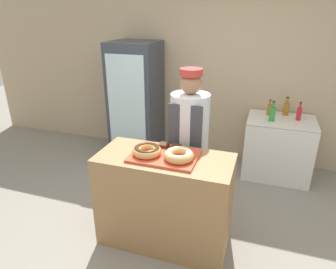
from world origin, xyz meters
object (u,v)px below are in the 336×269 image
object	(u,v)px
bottle_amber	(286,108)
donut_light_glaze	(179,155)
serving_tray	(164,156)
donut_chocolate_glaze	(147,150)
baker_person	(189,143)
beverage_fridge	(136,101)
bottle_green	(272,113)
brownie_back_right	(176,147)
bottle_amber_b	(269,109)
chest_freezer	(278,147)
bottle_red	(299,113)
brownie_back_left	(164,145)

from	to	relation	value
bottle_amber	donut_light_glaze	bearing A→B (deg)	-115.35
serving_tray	donut_chocolate_glaze	world-z (taller)	donut_chocolate_glaze
baker_person	beverage_fridge	world-z (taller)	beverage_fridge
donut_light_glaze	bottle_green	world-z (taller)	bottle_green
donut_chocolate_glaze	brownie_back_right	distance (m)	0.30
donut_chocolate_glaze	baker_person	bearing A→B (deg)	67.72
serving_tray	bottle_amber_b	size ratio (longest dim) A/B	2.75
serving_tray	bottle_amber	world-z (taller)	bottle_amber
serving_tray	donut_chocolate_glaze	xyz separation A→B (m)	(-0.15, -0.05, 0.06)
baker_person	chest_freezer	size ratio (longest dim) A/B	1.88
beverage_fridge	bottle_amber	bearing A→B (deg)	5.27
bottle_red	bottle_green	size ratio (longest dim) A/B	0.92
chest_freezer	beverage_fridge	bearing A→B (deg)	-179.82
bottle_red	bottle_amber_b	size ratio (longest dim) A/B	1.12
brownie_back_left	bottle_green	world-z (taller)	bottle_green
donut_chocolate_glaze	bottle_amber	distance (m)	2.34
bottle_green	bottle_red	bearing A→B (deg)	23.63
bottle_amber	bottle_green	distance (m)	0.35
donut_light_glaze	bottle_amber_b	distance (m)	2.04
donut_chocolate_glaze	baker_person	world-z (taller)	baker_person
donut_chocolate_glaze	brownie_back_left	size ratio (longest dim) A/B	3.01
beverage_fridge	baker_person	bearing A→B (deg)	-46.23
brownie_back_right	baker_person	world-z (taller)	baker_person
chest_freezer	bottle_green	xyz separation A→B (m)	(-0.13, -0.12, 0.51)
donut_light_glaze	baker_person	xyz separation A→B (m)	(-0.06, 0.58, -0.14)
donut_light_glaze	chest_freezer	size ratio (longest dim) A/B	0.30
donut_chocolate_glaze	brownie_back_right	size ratio (longest dim) A/B	3.01
chest_freezer	bottle_amber_b	bearing A→B (deg)	145.72
brownie_back_right	bottle_amber	size ratio (longest dim) A/B	0.34
bottle_amber_b	donut_light_glaze	bearing A→B (deg)	-110.69
brownie_back_right	bottle_red	size ratio (longest dim) A/B	0.35
chest_freezer	donut_chocolate_glaze	bearing A→B (deg)	-123.71
bottle_amber_b	brownie_back_left	bearing A→B (deg)	-118.67
brownie_back_left	chest_freezer	distance (m)	2.01
serving_tray	donut_light_glaze	bearing A→B (deg)	-18.12
beverage_fridge	bottle_green	xyz separation A→B (m)	(1.97, -0.11, 0.05)
chest_freezer	bottle_green	world-z (taller)	bottle_green
serving_tray	bottle_green	distance (m)	1.86
chest_freezer	bottle_amber_b	xyz separation A→B (m)	(-0.18, 0.12, 0.49)
brownie_back_left	beverage_fridge	xyz separation A→B (m)	(-1.00, 1.57, -0.09)
serving_tray	donut_light_glaze	world-z (taller)	donut_light_glaze
brownie_back_right	donut_light_glaze	bearing A→B (deg)	-66.87
bottle_green	donut_chocolate_glaze	bearing A→B (deg)	-122.34
donut_light_glaze	brownie_back_right	world-z (taller)	donut_light_glaze
brownie_back_left	bottle_red	size ratio (longest dim) A/B	0.35
bottle_amber_b	bottle_green	distance (m)	0.24
bottle_amber	donut_chocolate_glaze	bearing A→B (deg)	-121.98
chest_freezer	bottle_red	bearing A→B (deg)	8.41
serving_tray	bottle_green	size ratio (longest dim) A/B	2.25
donut_light_glaze	brownie_back_left	bearing A→B (deg)	135.07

